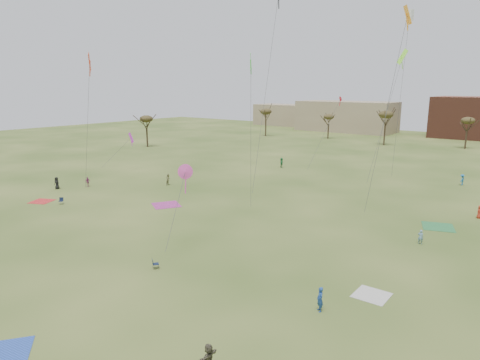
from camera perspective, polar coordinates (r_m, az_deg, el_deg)
The scene contains 20 objects.
ground at distance 37.99m, azimuth -11.46°, elevation -11.23°, with size 260.00×260.00×0.00m, color #2D4A17.
flyer_near_right at distance 30.73m, azimuth 10.60°, elevation -15.35°, with size 0.64×0.42×1.74m, color navy.
spectator_fore_b at distance 67.43m, azimuth -9.51°, elevation 0.06°, with size 0.83×0.64×1.70m, color olive.
spectator_fore_c at distance 24.87m, azimuth -4.20°, elevation -22.58°, with size 1.54×0.49×1.66m, color brown.
flyer_mid_a at distance 69.50m, azimuth -23.20°, elevation -0.37°, with size 0.89×0.58×1.81m, color black.
flyer_mid_c at distance 45.53m, azimuth 22.91°, elevation -6.99°, with size 0.52×0.34×1.43m, color #6C97B4.
spectator_mid_d at distance 69.50m, azimuth -19.63°, elevation -0.22°, with size 0.87×0.36×1.49m, color #A44482.
flyer_far_a at distance 81.31m, azimuth 5.56°, elevation 2.33°, with size 1.71×0.54×1.84m, color #2A7E43.
flyer_far_b at distance 57.12m, azimuth 29.27°, elevation -3.72°, with size 0.76×0.49×1.55m, color #B7331F.
flyer_far_c at distance 74.76m, azimuth 27.46°, elevation 0.03°, with size 1.12×0.64×1.73m, color #236BA0.
blanket_red at distance 63.03m, azimuth -24.88°, elevation -2.60°, with size 2.61×2.61×0.03m, color red.
blanket_cream at distance 34.05m, azimuth 17.11°, elevation -14.45°, with size 2.41×2.41×0.03m, color silver.
blanket_plum at distance 56.32m, azimuth -9.79°, elevation -3.30°, with size 3.34×3.34×0.03m, color #AD358B.
blanket_olive at distance 51.86m, azimuth 24.86°, elevation -5.68°, with size 3.20×3.20×0.03m, color #2D7D41.
camp_chair_left at distance 60.49m, azimuth -22.71°, elevation -2.75°, with size 0.74×0.74×0.87m.
camp_chair_center at distance 37.48m, azimuth -11.18°, elevation -11.13°, with size 0.72×0.73×0.87m.
kites_aloft at distance 59.34m, azimuth 12.66°, elevation 18.03°, with size 67.56×46.10×26.54m.
tree_line at distance 105.94m, azimuth 21.88°, elevation 7.20°, with size 117.44×49.32×8.91m.
building_tan at distance 150.88m, azimuth 13.95°, elevation 8.22°, with size 32.00×14.00×10.00m, color #937F60.
building_tan_west at distance 171.37m, azimuth 5.66°, elevation 8.64°, with size 20.00×12.00×8.00m, color #937F60.
Camera 1 is at (26.85, -22.25, 15.08)m, focal length 32.06 mm.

